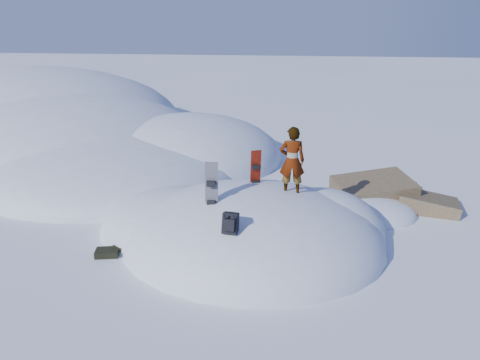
# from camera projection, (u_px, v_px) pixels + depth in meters

# --- Properties ---
(ground) EXTENTS (120.00, 120.00, 0.00)m
(ground) POSITION_uv_depth(u_px,v_px,m) (253.00, 243.00, 12.54)
(ground) COLOR white
(ground) RESTS_ON ground
(snow_mound) EXTENTS (8.00, 6.00, 3.00)m
(snow_mound) POSITION_uv_depth(u_px,v_px,m) (247.00, 239.00, 12.78)
(snow_mound) COLOR silver
(snow_mound) RESTS_ON ground
(snow_ridge) EXTENTS (21.50, 18.50, 6.40)m
(snow_ridge) POSITION_uv_depth(u_px,v_px,m) (61.00, 139.00, 22.96)
(snow_ridge) COLOR silver
(snow_ridge) RESTS_ON ground
(rock_outcrop) EXTENTS (4.68, 4.41, 1.68)m
(rock_outcrop) POSITION_uv_depth(u_px,v_px,m) (378.00, 206.00, 14.92)
(rock_outcrop) COLOR brown
(rock_outcrop) RESTS_ON ground
(snowboard_red) EXTENTS (0.32, 0.27, 1.53)m
(snowboard_red) POSITION_uv_depth(u_px,v_px,m) (255.00, 176.00, 12.76)
(snowboard_red) COLOR red
(snowboard_red) RESTS_ON snow_mound
(snowboard_dark) EXTENTS (0.32, 0.24, 1.69)m
(snowboard_dark) POSITION_uv_depth(u_px,v_px,m) (211.00, 195.00, 11.49)
(snowboard_dark) COLOR black
(snowboard_dark) RESTS_ON snow_mound
(backpack) EXTENTS (0.38, 0.44, 0.56)m
(backpack) POSITION_uv_depth(u_px,v_px,m) (230.00, 223.00, 10.42)
(backpack) COLOR black
(backpack) RESTS_ON snow_mound
(gear_pile) EXTENTS (0.78, 0.60, 0.21)m
(gear_pile) POSITION_uv_depth(u_px,v_px,m) (109.00, 252.00, 11.87)
(gear_pile) COLOR black
(gear_pile) RESTS_ON ground
(person) EXTENTS (0.67, 0.46, 1.80)m
(person) POSITION_uv_depth(u_px,v_px,m) (292.00, 161.00, 11.94)
(person) COLOR slate
(person) RESTS_ON snow_mound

